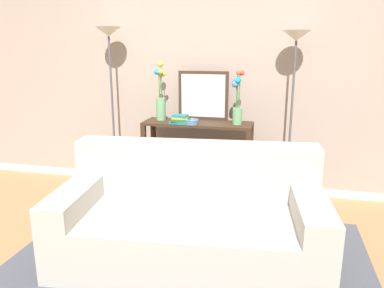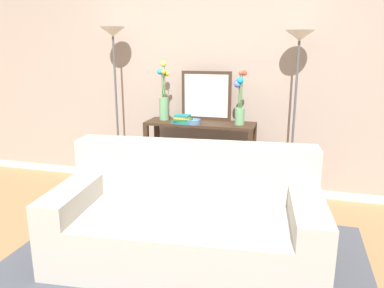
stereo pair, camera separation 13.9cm
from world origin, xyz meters
name	(u,v)px [view 1 (the left image)]	position (x,y,z in m)	size (l,w,h in m)	color
ground_plane	(149,275)	(0.00, 0.00, -0.01)	(16.00, 16.00, 0.02)	#9E754C
back_wall	(203,69)	(0.00, 1.95, 1.41)	(12.00, 0.15, 2.83)	white
area_rug	(187,266)	(0.26, 0.15, 0.01)	(2.81, 2.08, 0.01)	#474C56
couch	(191,221)	(0.25, 0.32, 0.31)	(2.12, 1.19, 0.88)	#ADA89E
console_table	(198,147)	(0.03, 1.57, 0.59)	(1.19, 0.38, 0.86)	#382619
floor_lamp_left	(110,64)	(-0.98, 1.61, 1.47)	(0.28, 0.28, 1.87)	#4C4C51
floor_lamp_right	(294,71)	(1.01, 1.61, 1.42)	(0.28, 0.28, 1.81)	#4C4C51
wall_mirror	(203,96)	(0.06, 1.73, 1.13)	(0.56, 0.02, 0.54)	#382619
vase_tall_flowers	(161,100)	(-0.40, 1.61, 1.09)	(0.12, 0.13, 0.65)	#669E6B
vase_short_flowers	(237,101)	(0.45, 1.56, 1.10)	(0.13, 0.12, 0.56)	#669E6B
fruit_bowl	(191,122)	(-0.01, 1.45, 0.89)	(0.15, 0.15, 0.05)	#4C7093
book_stack	(180,120)	(-0.14, 1.45, 0.90)	(0.22, 0.15, 0.10)	#1E7075
book_row_under_console	(172,189)	(-0.27, 1.57, 0.06)	(0.37, 0.18, 0.13)	#6B3360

